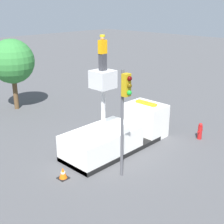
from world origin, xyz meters
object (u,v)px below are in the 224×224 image
(traffic_light_pole, at_px, (125,104))
(fire_hydrant, at_px, (200,131))
(bucket_truck, at_px, (118,134))
(worker, at_px, (103,53))
(traffic_cone_rear, at_px, (63,173))
(tree_left_bg, at_px, (12,62))

(traffic_light_pole, xyz_separation_m, fire_hydrant, (6.43, -0.43, -3.16))
(bucket_truck, bearing_deg, traffic_light_pole, -131.63)
(bucket_truck, height_order, worker, worker)
(worker, distance_m, traffic_light_pole, 3.14)
(traffic_cone_rear, xyz_separation_m, tree_left_bg, (3.82, 10.84, 3.44))
(fire_hydrant, xyz_separation_m, traffic_cone_rear, (-8.57, 2.37, -0.24))
(worker, distance_m, tree_left_bg, 10.63)
(fire_hydrant, relative_size, tree_left_bg, 0.19)
(tree_left_bg, bearing_deg, worker, -94.05)
(fire_hydrant, distance_m, traffic_cone_rear, 8.90)
(traffic_light_pole, relative_size, traffic_cone_rear, 9.21)
(worker, bearing_deg, bucket_truck, 0.00)
(worker, relative_size, tree_left_bg, 0.32)
(traffic_cone_rear, bearing_deg, fire_hydrant, -15.45)
(worker, height_order, traffic_light_pole, worker)
(fire_hydrant, bearing_deg, bucket_truck, 147.59)
(bucket_truck, height_order, tree_left_bg, tree_left_bg)
(bucket_truck, bearing_deg, worker, 180.00)
(worker, height_order, traffic_cone_rear, worker)
(fire_hydrant, distance_m, tree_left_bg, 14.40)
(bucket_truck, height_order, fire_hydrant, bucket_truck)
(worker, xyz_separation_m, fire_hydrant, (5.49, -2.77, -5.04))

